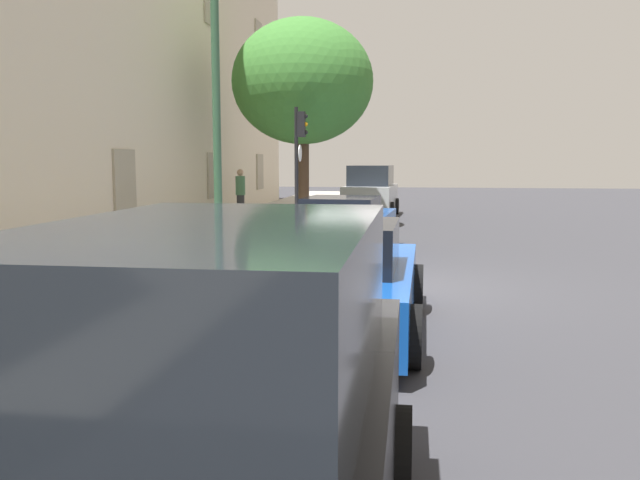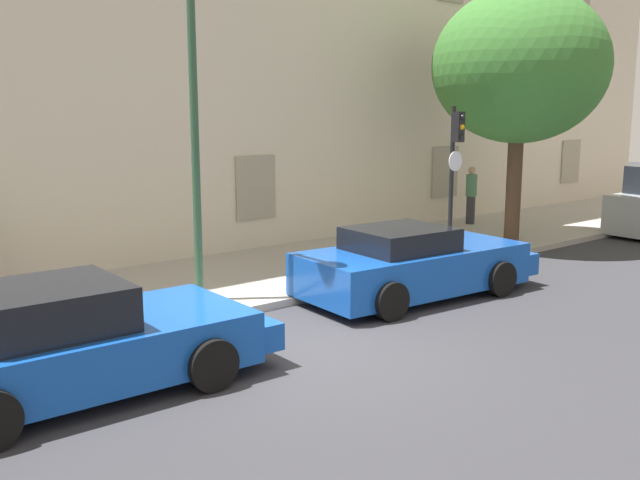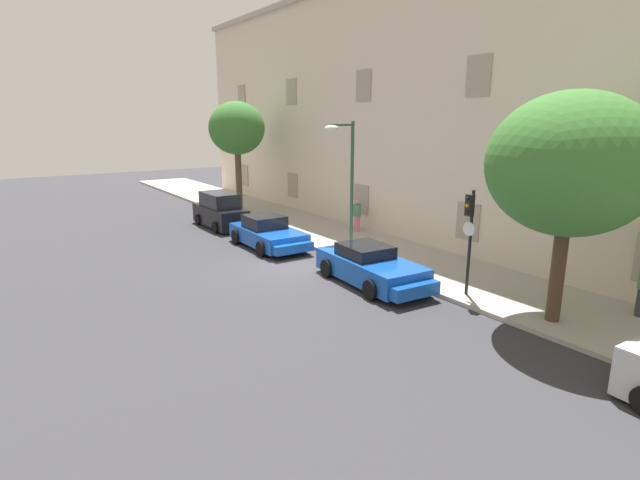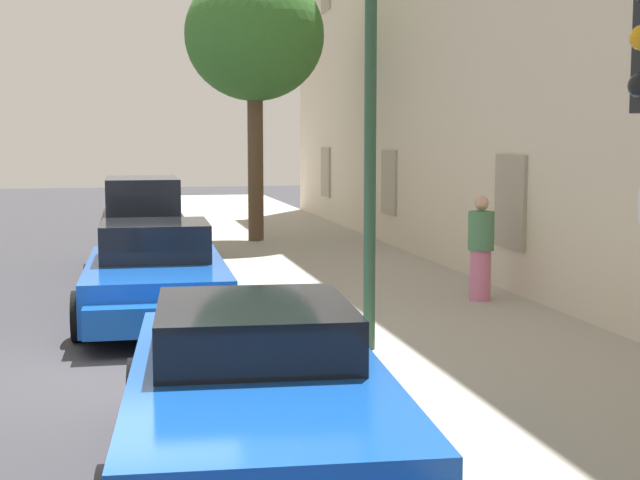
% 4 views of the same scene
% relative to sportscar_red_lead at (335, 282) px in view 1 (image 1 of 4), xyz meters
% --- Properties ---
extents(ground_plane, '(80.00, 80.00, 0.00)m').
position_rel_sportscar_red_lead_xyz_m(ground_plane, '(2.93, -0.53, -0.60)').
color(ground_plane, '#333338').
extents(sidewalk, '(60.00, 4.22, 0.14)m').
position_rel_sportscar_red_lead_xyz_m(sidewalk, '(2.93, 3.52, -0.53)').
color(sidewalk, '#A8A399').
rests_on(sidewalk, ground).
extents(sportscar_red_lead, '(4.55, 2.24, 1.39)m').
position_rel_sportscar_red_lead_xyz_m(sportscar_red_lead, '(0.00, 0.00, 0.00)').
color(sportscar_red_lead, '#144CB2').
rests_on(sportscar_red_lead, ground).
extents(sportscar_yellow_flank, '(4.83, 2.35, 1.32)m').
position_rel_sportscar_red_lead_xyz_m(sportscar_yellow_flank, '(6.48, 0.53, -0.02)').
color(sportscar_yellow_flank, '#144CB2').
rests_on(sportscar_yellow_flank, ground).
extents(hatchback_parked, '(3.87, 2.08, 1.90)m').
position_rel_sportscar_red_lead_xyz_m(hatchback_parked, '(16.63, 0.60, 0.25)').
color(hatchback_parked, '#B2B7BC').
rests_on(hatchback_parked, ground).
extents(hatchback_distant, '(3.97, 1.77, 1.84)m').
position_rel_sportscar_red_lead_xyz_m(hatchback_distant, '(-5.23, -0.08, 0.22)').
color(hatchback_distant, black).
rests_on(hatchback_distant, ground).
extents(tree_midblock, '(4.28, 4.28, 6.19)m').
position_rel_sportscar_red_lead_xyz_m(tree_midblock, '(11.96, 2.40, 3.84)').
color(tree_midblock, '#473323').
rests_on(tree_midblock, sidewalk).
extents(traffic_light, '(0.44, 0.36, 3.35)m').
position_rel_sportscar_red_lead_xyz_m(traffic_light, '(9.21, 2.04, 1.82)').
color(traffic_light, black).
rests_on(traffic_light, sidewalk).
extents(street_lamp, '(0.44, 1.42, 5.37)m').
position_rel_sportscar_red_lead_xyz_m(street_lamp, '(2.89, 1.92, 3.28)').
color(street_lamp, '#2D5138').
rests_on(street_lamp, sidewalk).
extents(pedestrian_strolling, '(0.45, 0.45, 1.66)m').
position_rel_sportscar_red_lead_xyz_m(pedestrian_strolling, '(13.20, 4.72, 0.40)').
color(pedestrian_strolling, '#333338').
rests_on(pedestrian_strolling, sidewalk).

